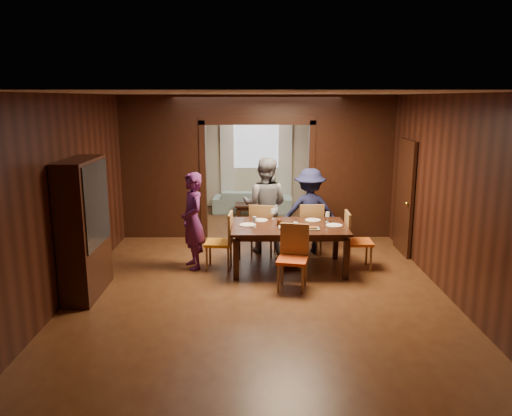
{
  "coord_description": "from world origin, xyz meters",
  "views": [
    {
      "loc": [
        -0.1,
        -8.46,
        2.84
      ],
      "look_at": [
        -0.04,
        -0.4,
        1.05
      ],
      "focal_mm": 35.0,
      "sensor_mm": 36.0,
      "label": 1
    }
  ],
  "objects_px": {
    "sofa": "(253,201)",
    "hutch": "(84,228)",
    "person_purple": "(193,221)",
    "chair_far_r": "(310,228)",
    "person_grey": "(265,205)",
    "person_navy": "(310,211)",
    "chair_left": "(219,241)",
    "coffee_table": "(252,212)",
    "chair_right": "(359,240)",
    "chair_far_l": "(263,229)",
    "dining_table": "(289,247)",
    "chair_near": "(292,258)"
  },
  "relations": [
    {
      "from": "chair_far_r",
      "to": "person_purple",
      "type": "bearing_deg",
      "value": 16.67
    },
    {
      "from": "person_navy",
      "to": "chair_near",
      "type": "relative_size",
      "value": 1.63
    },
    {
      "from": "person_navy",
      "to": "dining_table",
      "type": "relative_size",
      "value": 0.83
    },
    {
      "from": "person_purple",
      "to": "chair_far_r",
      "type": "height_order",
      "value": "person_purple"
    },
    {
      "from": "person_purple",
      "to": "person_navy",
      "type": "height_order",
      "value": "person_purple"
    },
    {
      "from": "person_navy",
      "to": "chair_left",
      "type": "height_order",
      "value": "person_navy"
    },
    {
      "from": "dining_table",
      "to": "chair_left",
      "type": "bearing_deg",
      "value": 178.76
    },
    {
      "from": "sofa",
      "to": "chair_right",
      "type": "bearing_deg",
      "value": 115.35
    },
    {
      "from": "person_grey",
      "to": "chair_far_r",
      "type": "xyz_separation_m",
      "value": [
        0.82,
        -0.13,
        -0.4
      ]
    },
    {
      "from": "coffee_table",
      "to": "chair_right",
      "type": "distance_m",
      "value": 3.81
    },
    {
      "from": "person_navy",
      "to": "chair_far_r",
      "type": "relative_size",
      "value": 1.63
    },
    {
      "from": "sofa",
      "to": "hutch",
      "type": "xyz_separation_m",
      "value": [
        -2.44,
        -5.35,
        0.71
      ]
    },
    {
      "from": "dining_table",
      "to": "chair_far_r",
      "type": "xyz_separation_m",
      "value": [
        0.44,
        0.86,
        0.1
      ]
    },
    {
      "from": "chair_left",
      "to": "chair_right",
      "type": "height_order",
      "value": "same"
    },
    {
      "from": "chair_far_l",
      "to": "chair_far_r",
      "type": "height_order",
      "value": "same"
    },
    {
      "from": "hutch",
      "to": "chair_left",
      "type": "bearing_deg",
      "value": 30.38
    },
    {
      "from": "person_grey",
      "to": "chair_far_l",
      "type": "relative_size",
      "value": 1.83
    },
    {
      "from": "chair_far_l",
      "to": "hutch",
      "type": "bearing_deg",
      "value": 49.08
    },
    {
      "from": "chair_far_l",
      "to": "coffee_table",
      "type": "bearing_deg",
      "value": -71.77
    },
    {
      "from": "coffee_table",
      "to": "dining_table",
      "type": "bearing_deg",
      "value": -79.68
    },
    {
      "from": "sofa",
      "to": "coffee_table",
      "type": "height_order",
      "value": "sofa"
    },
    {
      "from": "dining_table",
      "to": "chair_right",
      "type": "height_order",
      "value": "chair_right"
    },
    {
      "from": "chair_right",
      "to": "chair_near",
      "type": "height_order",
      "value": "same"
    },
    {
      "from": "person_purple",
      "to": "chair_far_r",
      "type": "bearing_deg",
      "value": 86.64
    },
    {
      "from": "person_purple",
      "to": "chair_left",
      "type": "xyz_separation_m",
      "value": [
        0.44,
        -0.06,
        -0.33
      ]
    },
    {
      "from": "chair_far_l",
      "to": "chair_near",
      "type": "distance_m",
      "value": 1.75
    },
    {
      "from": "person_purple",
      "to": "chair_far_l",
      "type": "relative_size",
      "value": 1.69
    },
    {
      "from": "person_grey",
      "to": "chair_left",
      "type": "relative_size",
      "value": 1.83
    },
    {
      "from": "person_purple",
      "to": "chair_right",
      "type": "height_order",
      "value": "person_purple"
    },
    {
      "from": "sofa",
      "to": "coffee_table",
      "type": "bearing_deg",
      "value": 91.55
    },
    {
      "from": "person_purple",
      "to": "sofa",
      "type": "distance_m",
      "value": 4.35
    },
    {
      "from": "person_navy",
      "to": "chair_right",
      "type": "relative_size",
      "value": 1.63
    },
    {
      "from": "person_purple",
      "to": "chair_left",
      "type": "bearing_deg",
      "value": 57.91
    },
    {
      "from": "person_grey",
      "to": "hutch",
      "type": "height_order",
      "value": "hutch"
    },
    {
      "from": "person_grey",
      "to": "chair_left",
      "type": "distance_m",
      "value": 1.32
    },
    {
      "from": "dining_table",
      "to": "chair_near",
      "type": "relative_size",
      "value": 1.96
    },
    {
      "from": "chair_right",
      "to": "chair_far_r",
      "type": "xyz_separation_m",
      "value": [
        -0.74,
        0.81,
        0.0
      ]
    },
    {
      "from": "person_navy",
      "to": "person_purple",
      "type": "bearing_deg",
      "value": 22.29
    },
    {
      "from": "chair_far_l",
      "to": "hutch",
      "type": "height_order",
      "value": "hutch"
    },
    {
      "from": "person_grey",
      "to": "person_navy",
      "type": "relative_size",
      "value": 1.12
    },
    {
      "from": "person_purple",
      "to": "person_navy",
      "type": "relative_size",
      "value": 1.04
    },
    {
      "from": "coffee_table",
      "to": "chair_far_r",
      "type": "height_order",
      "value": "chair_far_r"
    },
    {
      "from": "hutch",
      "to": "chair_far_r",
      "type": "bearing_deg",
      "value": 28.96
    },
    {
      "from": "coffee_table",
      "to": "chair_near",
      "type": "relative_size",
      "value": 0.82
    },
    {
      "from": "chair_left",
      "to": "sofa",
      "type": "bearing_deg",
      "value": 176.47
    },
    {
      "from": "chair_right",
      "to": "chair_far_l",
      "type": "height_order",
      "value": "same"
    },
    {
      "from": "person_grey",
      "to": "sofa",
      "type": "xyz_separation_m",
      "value": [
        -0.22,
        3.29,
        -0.6
      ]
    },
    {
      "from": "person_navy",
      "to": "sofa",
      "type": "height_order",
      "value": "person_navy"
    },
    {
      "from": "chair_far_r",
      "to": "chair_near",
      "type": "xyz_separation_m",
      "value": [
        -0.46,
        -1.76,
        0.0
      ]
    },
    {
      "from": "person_grey",
      "to": "person_navy",
      "type": "height_order",
      "value": "person_grey"
    }
  ]
}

